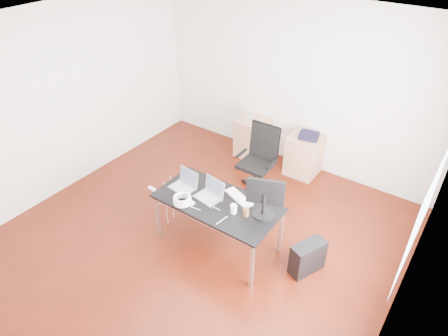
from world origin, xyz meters
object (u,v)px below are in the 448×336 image
Objects in this scene: filing_cabinet_right at (304,155)px; desk at (217,205)px; pc_tower at (308,257)px; filing_cabinet_left at (252,137)px; office_chair at (259,157)px.

desk is at bearing -94.66° from filing_cabinet_right.
pc_tower is at bearing 12.57° from desk.
filing_cabinet_right is (1.01, 0.00, 0.00)m from filing_cabinet_left.
filing_cabinet_right is (0.18, 2.20, -0.33)m from desk.
office_chair reaches higher than desk.
desk reaches higher than filing_cabinet_left.
filing_cabinet_right reaches higher than pc_tower.
filing_cabinet_left reaches higher than pc_tower.
filing_cabinet_left is at bearing 158.93° from pc_tower.
filing_cabinet_left is 1.01m from filing_cabinet_right.
pc_tower is (1.19, 0.26, -0.46)m from desk.
desk is 1.39m from office_chair.
pc_tower is (1.40, -1.11, -0.39)m from office_chair.
filing_cabinet_left is (-0.62, 0.82, -0.26)m from office_chair.
pc_tower is (2.02, -1.93, -0.13)m from filing_cabinet_left.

